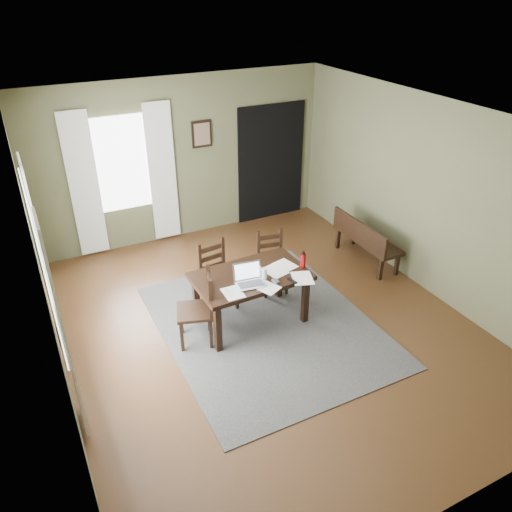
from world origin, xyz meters
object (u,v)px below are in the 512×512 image
chair_back_right (272,263)px  bench (365,237)px  water_bottle (303,260)px  dining_table (251,280)px  chair_end (199,309)px  laptop (249,278)px  chair_back_left (217,277)px

chair_back_right → bench: (1.68, 0.05, -0.00)m
bench → water_bottle: bearing=115.3°
dining_table → chair_end: bearing=-176.1°
chair_end → laptop: (0.64, -0.08, 0.31)m
chair_end → water_bottle: bearing=104.8°
chair_back_left → bench: bearing=-5.9°
bench → chair_back_right: bearing=91.6°
bench → dining_table: bearing=105.0°
chair_end → water_bottle: size_ratio=4.24×
water_bottle → bench: bearing=25.3°
dining_table → chair_back_right: 0.86m
laptop → water_bottle: (0.78, 0.01, 0.04)m
dining_table → bench: dining_table is taller
dining_table → water_bottle: size_ratio=6.25×
chair_back_left → bench: 2.54m
chair_back_right → laptop: (-0.72, -0.72, 0.36)m
laptop → chair_back_left: bearing=109.3°
laptop → water_bottle: bearing=8.0°
bench → laptop: 2.54m
chair_back_left → water_bottle: bearing=-44.4°
chair_end → chair_back_right: bearing=133.2°
chair_back_left → water_bottle: 1.20m
chair_back_right → bench: bearing=12.3°
laptop → chair_end: bearing=180.0°
laptop → chair_back_right: bearing=52.7°
laptop → water_bottle: 0.78m
dining_table → water_bottle: water_bottle is taller
dining_table → chair_end: chair_end is taller
chair_end → chair_back_right: chair_end is taller
chair_back_left → laptop: 0.78m
bench → water_bottle: 1.84m
dining_table → chair_end: (-0.74, -0.07, -0.15)m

